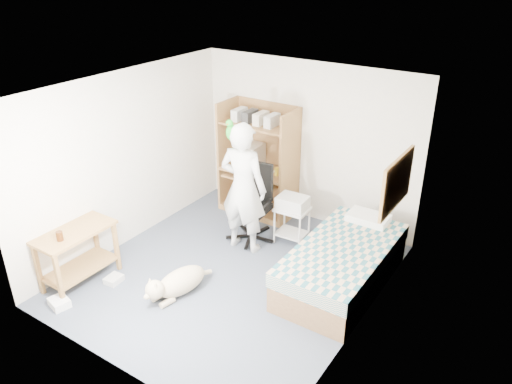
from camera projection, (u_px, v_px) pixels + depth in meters
floor at (232, 274)px, 6.68m from camera, size 4.00×4.00×0.00m
wall_back at (307, 143)px, 7.63m from camera, size 3.60×0.02×2.50m
wall_right at (368, 231)px, 5.24m from camera, size 0.02×4.00×2.50m
wall_left at (127, 159)px, 7.03m from camera, size 0.02×4.00×2.50m
ceiling at (227, 89)px, 5.59m from camera, size 3.60×4.00×0.02m
computer_hutch at (259, 165)px, 7.97m from camera, size 1.20×0.63×1.80m
bed at (342, 265)px, 6.37m from camera, size 1.02×2.02×0.66m
side_desk at (77, 248)px, 6.33m from camera, size 0.50×1.00×0.75m
corkboard at (397, 183)px, 5.84m from camera, size 0.04×0.94×0.66m
office_chair at (253, 213)px, 7.38m from camera, size 0.64×0.64×1.14m
person at (243, 188)px, 6.88m from camera, size 0.73×0.51×1.90m
parrot at (231, 131)px, 6.65m from camera, size 0.14×0.24×0.38m
dog at (177, 282)px, 6.22m from camera, size 0.46×1.03×0.39m
printer_cart at (292, 219)px, 7.27m from camera, size 0.48×0.39×0.56m
printer at (293, 203)px, 7.15m from camera, size 0.43×0.34×0.18m
crt_monitor at (250, 155)px, 8.02m from camera, size 0.39×0.41×0.35m
keyboard at (256, 177)px, 7.90m from camera, size 0.46×0.20×0.03m
pencil_cup at (277, 172)px, 7.71m from camera, size 0.08×0.08×0.12m
drink_glass at (60, 236)px, 5.99m from camera, size 0.08×0.08×0.12m
floor_box_a at (59, 303)px, 6.05m from camera, size 0.29×0.25×0.10m
floor_box_b at (114, 279)px, 6.50m from camera, size 0.20×0.23×0.08m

